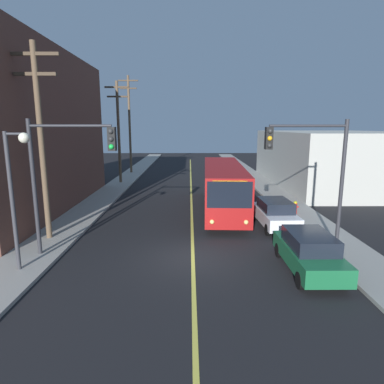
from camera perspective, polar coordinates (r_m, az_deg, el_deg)
The scene contains 15 objects.
ground_plane at distance 15.20m, azimuth 0.15°, elevation -11.26°, with size 120.00×120.00×0.00m, color black.
sidewalk_left at distance 25.72m, azimuth -16.47°, elevation -2.13°, with size 2.50×90.00×0.15m, color gray.
sidewalk_right at distance 25.80m, azimuth 16.24°, elevation -2.08°, with size 2.50×90.00×0.15m, color gray.
lane_stripe_center at distance 29.62m, azimuth -0.15°, elevation -0.08°, with size 0.16×60.00×0.01m, color #D8CC4C.
building_right_warehouse at distance 36.27m, azimuth 23.48°, elevation 5.33°, with size 12.00×18.53×5.33m.
city_bus at distance 23.11m, azimuth 5.40°, elevation 1.22°, with size 3.10×12.24×3.20m.
parked_car_green at distance 14.38m, azimuth 19.56°, elevation -9.67°, with size 1.84×4.41×1.62m.
parked_car_white at distance 19.94m, azimuth 14.13°, elevation -3.55°, with size 1.96×4.46×1.62m.
utility_pole_near at distance 18.00m, azimuth -24.70°, elevation 9.06°, with size 2.40×0.28×9.61m.
utility_pole_mid at distance 34.59m, azimuth -12.59°, elevation 10.77°, with size 2.40×0.28×10.07m.
utility_pole_far at distance 42.15m, azimuth -10.75°, elevation 12.02°, with size 2.40×0.28×11.70m.
traffic_signal_left_corner at distance 15.24m, azimuth -20.71°, elevation 4.82°, with size 3.75×0.48×6.00m.
traffic_signal_right_corner at distance 16.14m, azimuth 19.80°, elevation 5.20°, with size 3.75×0.48×6.00m.
street_lamp_left at distance 14.37m, azimuth -28.14°, elevation 1.61°, with size 0.98×0.40×5.50m.
fire_hydrant at distance 22.89m, azimuth 17.39°, elevation -2.50°, with size 0.44×0.26×0.84m.
Camera 1 is at (-0.15, -14.04, 5.82)m, focal length 30.87 mm.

